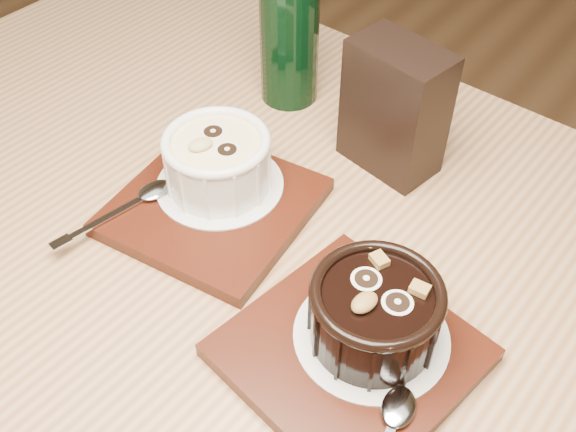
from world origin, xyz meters
name	(u,v)px	position (x,y,z in m)	size (l,w,h in m)	color
table	(265,339)	(0.23, 0.08, 0.66)	(1.23, 0.85, 0.75)	#956741
tray_left	(213,206)	(0.14, 0.13, 0.76)	(0.18, 0.18, 0.01)	#42160B
doily_left	(220,184)	(0.13, 0.15, 0.77)	(0.13, 0.13, 0.00)	white
ramekin_white	(217,159)	(0.13, 0.15, 0.80)	(0.11, 0.11, 0.06)	white
spoon_left	(125,206)	(0.08, 0.07, 0.77)	(0.03, 0.13, 0.01)	silver
tray_right	(349,352)	(0.34, 0.07, 0.76)	(0.18, 0.18, 0.01)	#42160B
doily_right	(371,335)	(0.35, 0.09, 0.77)	(0.13, 0.13, 0.00)	white
ramekin_dark	(375,311)	(0.35, 0.09, 0.80)	(0.11, 0.11, 0.06)	black
condiment_stand	(395,109)	(0.24, 0.30, 0.82)	(0.10, 0.06, 0.14)	black
green_bottle	(289,22)	(0.08, 0.33, 0.85)	(0.07, 0.07, 0.25)	black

